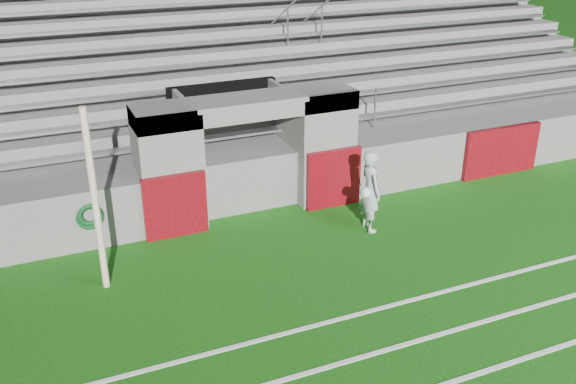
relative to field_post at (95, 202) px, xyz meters
name	(u,v)px	position (x,y,z in m)	size (l,w,h in m)	color
ground	(318,288)	(3.46, -1.56, -1.67)	(90.00, 90.00, 0.00)	#104B0C
field_post	(95,202)	(0.00, 0.00, 0.00)	(0.12, 0.12, 3.34)	beige
stadium_structure	(192,95)	(3.46, 6.40, -0.18)	(26.00, 8.48, 5.42)	#5D5A58
goalkeeper_with_ball	(370,191)	(5.43, 0.06, -0.79)	(0.62, 0.73, 1.75)	#A1A5AA
hose_coil	(90,216)	(-0.01, 1.37, -0.90)	(0.53, 0.14, 0.57)	#0C3C1B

